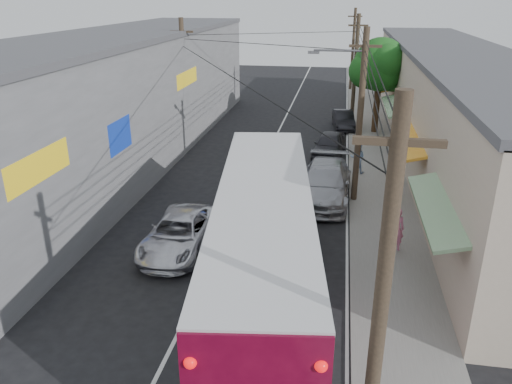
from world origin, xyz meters
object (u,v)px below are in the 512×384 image
coach_bus (264,245)px  parked_car_mid (330,145)px  pedestrian_near (396,229)px  pedestrian_far (358,158)px  jeepney (179,233)px  parked_car_far (344,120)px  parked_suv (325,183)px

coach_bus → parked_car_mid: (1.60, 15.89, -1.28)m
pedestrian_near → pedestrian_far: size_ratio=1.04×
jeepney → parked_car_mid: 14.10m
parked_car_mid → parked_car_far: parked_car_mid is taller
pedestrian_near → pedestrian_far: bearing=-82.0°
parked_car_far → pedestrian_far: 10.13m
parked_car_mid → pedestrian_near: (2.86, -11.89, 0.27)m
coach_bus → parked_car_far: bearing=76.5°
parked_car_mid → pedestrian_far: pedestrian_far is taller
parked_car_mid → coach_bus: bearing=-88.3°
jeepney → parked_car_far: size_ratio=1.25×
pedestrian_far → jeepney: bearing=67.6°
parked_car_mid → pedestrian_near: 12.23m
parked_suv → pedestrian_near: (2.86, -4.89, 0.14)m
parked_car_far → pedestrian_near: bearing=-90.0°
coach_bus → parked_car_mid: bearing=76.7°
coach_bus → jeepney: coach_bus is taller
coach_bus → jeepney: 4.87m
parked_suv → parked_car_far: bearing=88.9°
jeepney → parked_suv: 8.07m
parked_car_far → pedestrian_far: pedestrian_far is taller
parked_car_mid → pedestrian_near: pedestrian_near is taller
coach_bus → parked_suv: size_ratio=2.33×
jeepney → parked_car_mid: size_ratio=1.16×
pedestrian_near → pedestrian_far: pedestrian_near is taller
pedestrian_far → parked_car_mid: bearing=-50.2°
parked_car_far → pedestrian_far: (0.80, -10.10, 0.31)m
parked_suv → pedestrian_far: 4.22m
parked_car_mid → pedestrian_far: size_ratio=2.52×
pedestrian_far → parked_car_far: bearing=-73.0°
jeepney → parked_car_mid: parked_car_mid is taller
parked_car_mid → pedestrian_far: bearing=-55.2°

